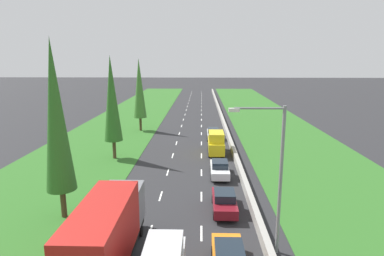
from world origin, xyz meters
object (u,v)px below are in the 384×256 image
(maroon_sedan_right_lane, at_px, (224,201))
(white_sedan_right_lane, at_px, (220,169))
(silver_sedan_right_lane, at_px, (213,134))
(poplar_tree_fourth, at_px, (139,89))
(yellow_van_right_lane, at_px, (216,143))
(street_light_mast, at_px, (275,170))
(poplar_tree_third, at_px, (112,99))
(red_box_truck_left_lane, at_px, (108,233))
(poplar_tree_second, at_px, (56,117))

(maroon_sedan_right_lane, height_order, white_sedan_right_lane, same)
(maroon_sedan_right_lane, xyz_separation_m, silver_sedan_right_lane, (-0.03, 23.25, 0.00))
(poplar_tree_fourth, bearing_deg, maroon_sedan_right_lane, -67.73)
(yellow_van_right_lane, bearing_deg, street_light_mast, -83.41)
(silver_sedan_right_lane, distance_m, street_light_mast, 29.13)
(poplar_tree_fourth, bearing_deg, poplar_tree_third, -91.07)
(yellow_van_right_lane, distance_m, street_light_mast, 21.41)
(white_sedan_right_lane, relative_size, yellow_van_right_lane, 0.92)
(white_sedan_right_lane, distance_m, poplar_tree_fourth, 24.88)
(maroon_sedan_right_lane, bearing_deg, poplar_tree_fourth, 112.27)
(poplar_tree_fourth, relative_size, street_light_mast, 1.30)
(red_box_truck_left_lane, bearing_deg, poplar_tree_second, 130.29)
(poplar_tree_second, height_order, poplar_tree_third, poplar_tree_second)
(white_sedan_right_lane, relative_size, silver_sedan_right_lane, 1.00)
(maroon_sedan_right_lane, bearing_deg, white_sedan_right_lane, 89.57)
(yellow_van_right_lane, height_order, poplar_tree_second, poplar_tree_second)
(poplar_tree_second, relative_size, street_light_mast, 1.45)
(red_box_truck_left_lane, relative_size, poplar_tree_third, 0.78)
(poplar_tree_second, xyz_separation_m, poplar_tree_third, (-0.06, 14.63, -0.52))
(yellow_van_right_lane, relative_size, poplar_tree_fourth, 0.42)
(silver_sedan_right_lane, height_order, poplar_tree_fourth, poplar_tree_fourth)
(white_sedan_right_lane, relative_size, poplar_tree_third, 0.37)
(yellow_van_right_lane, relative_size, poplar_tree_second, 0.38)
(maroon_sedan_right_lane, relative_size, poplar_tree_third, 0.37)
(red_box_truck_left_lane, relative_size, street_light_mast, 1.04)
(white_sedan_right_lane, distance_m, yellow_van_right_lane, 7.89)
(street_light_mast, bearing_deg, poplar_tree_third, 127.68)
(maroon_sedan_right_lane, distance_m, silver_sedan_right_lane, 23.25)
(white_sedan_right_lane, relative_size, poplar_tree_second, 0.34)
(white_sedan_right_lane, distance_m, street_light_mast, 13.99)
(red_box_truck_left_lane, distance_m, poplar_tree_third, 21.77)
(silver_sedan_right_lane, bearing_deg, poplar_tree_third, -140.39)
(white_sedan_right_lane, bearing_deg, silver_sedan_right_lane, 90.32)
(poplar_tree_fourth, height_order, street_light_mast, poplar_tree_fourth)
(maroon_sedan_right_lane, xyz_separation_m, white_sedan_right_lane, (0.06, 7.62, 0.00))
(red_box_truck_left_lane, bearing_deg, silver_sedan_right_lane, 77.31)
(yellow_van_right_lane, height_order, poplar_tree_fourth, poplar_tree_fourth)
(street_light_mast, bearing_deg, silver_sedan_right_lane, 94.96)
(poplar_tree_second, bearing_deg, street_light_mast, -15.98)
(white_sedan_right_lane, relative_size, red_box_truck_left_lane, 0.48)
(silver_sedan_right_lane, bearing_deg, yellow_van_right_lane, -89.46)
(silver_sedan_right_lane, distance_m, poplar_tree_fourth, 14.26)
(poplar_tree_third, distance_m, street_light_mast, 23.77)
(poplar_tree_second, relative_size, poplar_tree_fourth, 1.12)
(poplar_tree_third, bearing_deg, maroon_sedan_right_lane, -47.93)
(maroon_sedan_right_lane, distance_m, street_light_mast, 7.43)
(red_box_truck_left_lane, height_order, street_light_mast, street_light_mast)
(white_sedan_right_lane, xyz_separation_m, poplar_tree_third, (-12.08, 5.70, 6.24))
(red_box_truck_left_lane, xyz_separation_m, street_light_mast, (9.37, 1.83, 3.05))
(poplar_tree_second, bearing_deg, red_box_truck_left_lane, -49.71)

